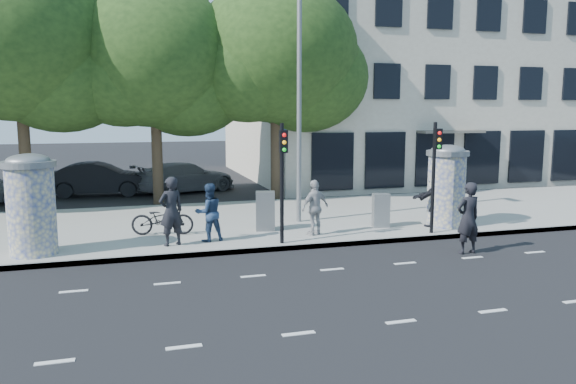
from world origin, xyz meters
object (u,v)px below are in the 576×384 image
object	(u,v)px
traffic_pole_near	(282,171)
cabinet_right	(381,210)
bicycle	(162,219)
car_mid	(99,179)
man_road	(468,218)
car_right	(185,177)
street_lamp	(300,83)
cabinet_left	(265,211)
ad_column_left	(31,202)
ped_b	(171,211)
ped_e	(315,207)
ad_column_right	(446,184)
ped_c	(209,212)
traffic_pole_far	(435,166)
ped_f	(435,199)

from	to	relation	value
traffic_pole_near	cabinet_right	bearing A→B (deg)	19.37
bicycle	car_mid	xyz separation A→B (m)	(-2.16, 9.87, 0.13)
man_road	car_right	xyz separation A→B (m)	(-6.16, 13.97, -0.28)
bicycle	street_lamp	bearing A→B (deg)	-69.28
cabinet_left	car_right	bearing A→B (deg)	111.60
street_lamp	bicycle	size ratio (longest dim) A/B	4.31
ad_column_left	ped_b	bearing A→B (deg)	-0.69
ped_b	ped_e	size ratio (longest dim) A/B	1.15
ped_b	ped_e	distance (m)	4.29
ped_b	cabinet_left	xyz separation A→B (m)	(3.00, 1.20, -0.35)
cabinet_left	cabinet_right	bearing A→B (deg)	5.00
ad_column_left	ad_column_right	bearing A→B (deg)	0.92
man_road	cabinet_left	size ratio (longest dim) A/B	1.60
street_lamp	ped_b	world-z (taller)	street_lamp
cabinet_right	car_right	size ratio (longest dim) A/B	0.22
ped_b	ped_e	xyz separation A→B (m)	(4.28, 0.15, -0.13)
ped_c	ad_column_left	bearing A→B (deg)	-9.86
ad_column_left	man_road	world-z (taller)	ad_column_left
ad_column_left	cabinet_right	xyz separation A→B (m)	(10.27, 0.58, -0.84)
cabinet_left	ped_b	bearing A→B (deg)	-144.48
ped_e	traffic_pole_near	bearing A→B (deg)	11.62
traffic_pole_far	ped_b	world-z (taller)	traffic_pole_far
ad_column_left	cabinet_left	xyz separation A→B (m)	(6.57, 1.15, -0.77)
ad_column_left	traffic_pole_near	distance (m)	6.67
traffic_pole_far	ad_column_left	bearing A→B (deg)	176.45
street_lamp	ped_b	distance (m)	6.15
ped_c	cabinet_left	world-z (taller)	ped_c
ped_c	car_right	world-z (taller)	ped_c
ad_column_right	ped_e	xyz separation A→B (m)	(-4.54, -0.10, -0.55)
ped_f	cabinet_left	world-z (taller)	ped_f
ped_e	ped_f	xyz separation A→B (m)	(4.18, 0.11, 0.07)
ad_column_right	car_right	world-z (taller)	ad_column_right
traffic_pole_far	cabinet_left	size ratio (longest dim) A/B	2.76
ped_b	ped_e	bearing A→B (deg)	161.77
ad_column_left	cabinet_left	world-z (taller)	ad_column_left
ped_f	ped_b	bearing A→B (deg)	-15.72
bicycle	car_right	bearing A→B (deg)	1.76
traffic_pole_near	ped_b	bearing A→B (deg)	167.64
ped_c	man_road	xyz separation A→B (m)	(6.67, -2.83, -0.00)
ad_column_left	cabinet_right	world-z (taller)	ad_column_left
cabinet_left	car_right	world-z (taller)	car_right
ped_b	bicycle	world-z (taller)	ped_b
street_lamp	ad_column_left	bearing A→B (deg)	-165.06
ped_f	car_mid	size ratio (longest dim) A/B	0.39
ped_e	ped_f	world-z (taller)	ped_f
cabinet_right	traffic_pole_far	bearing A→B (deg)	-36.73
car_right	ped_b	bearing A→B (deg)	148.95
ped_b	street_lamp	bearing A→B (deg)	-174.04
ad_column_left	ped_b	size ratio (longest dim) A/B	1.37
ped_e	cabinet_right	world-z (taller)	ped_e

